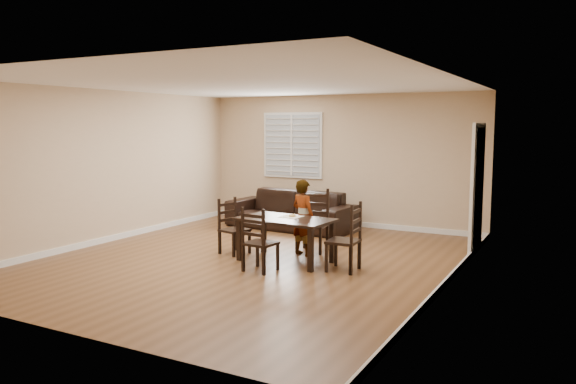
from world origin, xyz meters
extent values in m
plane|color=brown|center=(0.00, 0.00, 0.00)|extent=(7.00, 7.00, 0.00)
cube|color=tan|center=(0.00, 3.50, 1.35)|extent=(6.00, 0.04, 2.70)
cube|color=tan|center=(0.00, -3.50, 1.35)|extent=(6.00, 0.04, 2.70)
cube|color=tan|center=(-3.00, 0.00, 1.35)|extent=(0.04, 7.00, 2.70)
cube|color=tan|center=(3.00, 0.00, 1.35)|extent=(0.04, 7.00, 2.70)
cube|color=white|center=(0.00, 0.00, 2.70)|extent=(6.00, 7.00, 0.04)
cube|color=white|center=(-1.10, 3.45, 1.65)|extent=(1.40, 0.08, 1.40)
cube|color=white|center=(2.97, 2.20, 1.02)|extent=(0.06, 0.94, 2.05)
cylinder|color=#332114|center=(2.94, 1.90, 0.95)|extent=(0.06, 0.06, 0.02)
cube|color=white|center=(0.00, 3.48, 0.05)|extent=(6.00, 0.03, 0.10)
cube|color=white|center=(-2.98, 0.00, 0.05)|extent=(0.03, 7.00, 0.10)
cube|color=white|center=(2.98, 0.00, 0.05)|extent=(0.03, 7.00, 0.10)
cube|color=black|center=(0.52, 0.16, 0.65)|extent=(1.50, 0.92, 0.04)
cube|color=black|center=(-0.14, -0.11, 0.32)|extent=(0.08, 0.08, 0.63)
cube|color=black|center=(1.13, -0.21, 0.32)|extent=(0.08, 0.08, 0.63)
cube|color=black|center=(-0.09, 0.54, 0.32)|extent=(0.08, 0.08, 0.63)
cube|color=black|center=(1.18, 0.43, 0.32)|extent=(0.08, 0.08, 0.63)
cube|color=black|center=(0.58, 0.97, 0.45)|extent=(0.52, 0.49, 0.04)
cube|color=black|center=(0.56, 1.16, 0.52)|extent=(0.47, 0.10, 1.04)
cube|color=black|center=(0.40, 0.76, 0.21)|extent=(0.05, 0.05, 0.43)
cube|color=black|center=(0.81, 0.80, 0.21)|extent=(0.05, 0.05, 0.43)
cube|color=black|center=(0.36, 1.13, 0.21)|extent=(0.05, 0.05, 0.43)
cube|color=black|center=(0.76, 1.17, 0.21)|extent=(0.05, 0.05, 0.43)
cube|color=black|center=(0.46, -0.49, 0.40)|extent=(0.46, 0.43, 0.04)
cube|color=black|center=(0.45, -0.67, 0.47)|extent=(0.42, 0.08, 0.93)
cube|color=black|center=(0.66, -0.34, 0.19)|extent=(0.04, 0.04, 0.38)
cube|color=black|center=(0.30, -0.31, 0.19)|extent=(0.04, 0.04, 0.38)
cube|color=black|center=(0.63, -0.68, 0.19)|extent=(0.04, 0.04, 0.38)
cube|color=black|center=(0.27, -0.64, 0.19)|extent=(0.04, 0.04, 0.38)
cube|color=black|center=(-0.47, 0.24, 0.39)|extent=(0.46, 0.48, 0.04)
cube|color=black|center=(-0.63, 0.28, 0.45)|extent=(0.13, 0.40, 0.90)
cube|color=black|center=(-0.35, 0.03, 0.19)|extent=(0.04, 0.04, 0.37)
cube|color=black|center=(-0.27, 0.37, 0.19)|extent=(0.04, 0.04, 0.37)
cube|color=black|center=(-0.67, 0.11, 0.19)|extent=(0.04, 0.04, 0.37)
cube|color=black|center=(-0.58, 0.45, 0.19)|extent=(0.04, 0.04, 0.37)
cube|color=black|center=(1.50, 0.08, 0.43)|extent=(0.44, 0.47, 0.04)
cube|color=black|center=(1.69, 0.09, 0.50)|extent=(0.06, 0.45, 0.99)
cube|color=black|center=(1.31, 0.26, 0.20)|extent=(0.04, 0.04, 0.41)
cube|color=black|center=(1.33, -0.12, 0.20)|extent=(0.04, 0.04, 0.41)
cube|color=black|center=(1.67, 0.28, 0.20)|extent=(0.04, 0.04, 0.41)
cube|color=black|center=(1.69, -0.10, 0.20)|extent=(0.04, 0.04, 0.41)
imported|color=gray|center=(0.56, 0.68, 0.61)|extent=(0.52, 0.42, 1.22)
cube|color=silver|center=(0.53, 0.32, 0.68)|extent=(0.32, 0.32, 0.00)
torus|color=#B78941|center=(0.55, 0.32, 0.69)|extent=(0.11, 0.11, 0.03)
torus|color=silver|center=(0.55, 0.32, 0.71)|extent=(0.10, 0.10, 0.02)
imported|color=black|center=(-0.70, 2.62, 0.38)|extent=(2.68, 1.24, 0.76)
camera|label=1|loc=(4.53, -7.24, 2.08)|focal=35.00mm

